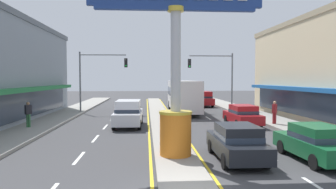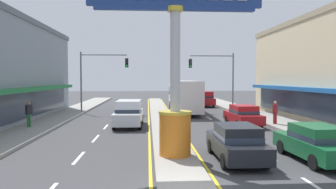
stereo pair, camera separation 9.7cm
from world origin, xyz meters
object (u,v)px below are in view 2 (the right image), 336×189
at_px(traffic_light_right_side, 217,72).
at_px(sedan_near_left_lane, 236,142).
at_px(suv_far_right_lane, 204,99).
at_px(pedestrian_near_kerb, 275,111).
at_px(sedan_mid_left_lane, 316,143).
at_px(district_sign, 175,68).
at_px(suv_kerb_right, 129,113).
at_px(pedestrian_far_side, 29,113).
at_px(sedan_far_left_oncoming, 243,115).
at_px(bus_near_right_lane, 184,94).
at_px(traffic_light_left_side, 99,71).

relative_size(traffic_light_right_side, sedan_near_left_lane, 1.44).
relative_size(suv_far_right_lane, pedestrian_near_kerb, 2.83).
bearing_deg(sedan_mid_left_lane, district_sign, 171.70).
relative_size(district_sign, suv_kerb_right, 1.67).
xyz_separation_m(traffic_light_right_side, sedan_mid_left_lane, (-0.28, -19.99, -3.46)).
height_order(traffic_light_right_side, sedan_near_left_lane, traffic_light_right_side).
bearing_deg(pedestrian_far_side, sedan_far_left_oncoming, 3.07).
bearing_deg(sedan_near_left_lane, district_sign, 168.41).
bearing_deg(bus_near_right_lane, traffic_light_left_side, -178.79).
bearing_deg(pedestrian_near_kerb, suv_kerb_right, 176.73).
distance_m(sedan_far_left_oncoming, pedestrian_far_side, 15.15).
height_order(district_sign, sedan_near_left_lane, district_sign).
distance_m(sedan_near_left_lane, pedestrian_far_side, 14.73).
bearing_deg(district_sign, sedan_far_left_oncoming, 57.08).
xyz_separation_m(sedan_near_left_lane, sedan_far_left_oncoming, (3.30, 9.58, 0.00)).
xyz_separation_m(suv_far_right_lane, pedestrian_far_side, (-15.13, -16.88, 0.17)).
bearing_deg(sedan_mid_left_lane, suv_kerb_right, 129.91).
distance_m(traffic_light_left_side, traffic_light_right_side, 12.31).
height_order(bus_near_right_lane, sedan_far_left_oncoming, bus_near_right_lane).
height_order(traffic_light_right_side, sedan_far_left_oncoming, traffic_light_right_side).
xyz_separation_m(bus_near_right_lane, pedestrian_near_kerb, (5.53, -10.08, -0.75)).
bearing_deg(sedan_far_left_oncoming, suv_far_right_lane, 89.99).
bearing_deg(sedan_mid_left_lane, pedestrian_near_kerb, 76.73).
distance_m(bus_near_right_lane, sedan_near_left_lane, 19.24).
distance_m(sedan_far_left_oncoming, pedestrian_near_kerb, 2.30).
height_order(district_sign, suv_kerb_right, district_sign).
bearing_deg(suv_far_right_lane, suv_kerb_right, -117.91).
xyz_separation_m(district_sign, traffic_light_left_side, (-6.15, 18.50, 0.33)).
height_order(district_sign, traffic_light_right_side, district_sign).
height_order(traffic_light_left_side, pedestrian_near_kerb, traffic_light_left_side).
relative_size(sedan_mid_left_lane, sedan_far_left_oncoming, 1.00).
distance_m(traffic_light_right_side, bus_near_right_lane, 4.33).
distance_m(traffic_light_left_side, sedan_near_left_lane, 21.21).
height_order(bus_near_right_lane, pedestrian_far_side, bus_near_right_lane).
distance_m(traffic_light_right_side, sedan_far_left_oncoming, 10.65).
bearing_deg(sedan_near_left_lane, suv_far_right_lane, 82.66).
bearing_deg(suv_kerb_right, traffic_light_right_side, 48.71).
xyz_separation_m(bus_near_right_lane, sedan_mid_left_lane, (3.30, -19.54, -1.08)).
distance_m(sedan_near_left_lane, sedan_mid_left_lane, 3.32).
relative_size(suv_kerb_right, pedestrian_far_side, 2.69).
distance_m(bus_near_right_lane, suv_kerb_right, 10.80).
bearing_deg(district_sign, sedan_near_left_lane, -11.59).
bearing_deg(sedan_mid_left_lane, traffic_light_right_side, 89.19).
xyz_separation_m(traffic_light_right_side, sedan_far_left_oncoming, (-0.28, -10.07, -3.46)).
bearing_deg(pedestrian_far_side, sedan_near_left_lane, -36.57).
height_order(traffic_light_left_side, bus_near_right_lane, traffic_light_left_side).
bearing_deg(traffic_light_right_side, sedan_far_left_oncoming, -91.61).
height_order(traffic_light_left_side, suv_far_right_lane, traffic_light_left_side).
height_order(traffic_light_left_side, pedestrian_far_side, traffic_light_left_side).
height_order(suv_far_right_lane, pedestrian_far_side, pedestrian_far_side).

